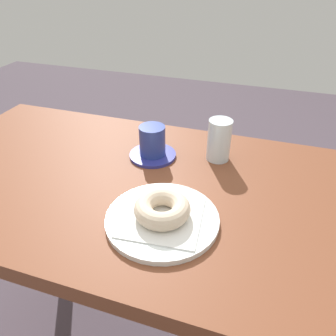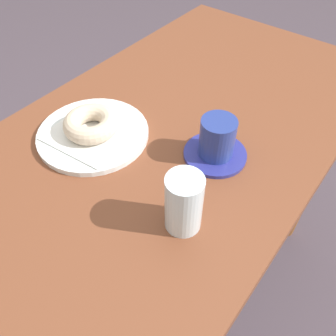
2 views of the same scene
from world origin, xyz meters
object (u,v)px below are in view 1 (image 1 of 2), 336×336
(donut_sugar_ring, at_px, (162,209))
(coffee_cup, at_px, (152,144))
(plate_sugar_ring, at_px, (162,219))
(water_glass, at_px, (219,140))

(donut_sugar_ring, xyz_separation_m, coffee_cup, (-0.11, 0.23, 0.00))
(plate_sugar_ring, bearing_deg, coffee_cup, 114.79)
(donut_sugar_ring, height_order, coffee_cup, coffee_cup)
(plate_sugar_ring, xyz_separation_m, donut_sugar_ring, (0.00, 0.00, 0.03))
(plate_sugar_ring, xyz_separation_m, water_glass, (0.06, 0.28, 0.05))
(donut_sugar_ring, distance_m, water_glass, 0.29)
(water_glass, relative_size, coffee_cup, 0.89)
(donut_sugar_ring, bearing_deg, coffee_cup, 114.79)
(donut_sugar_ring, xyz_separation_m, water_glass, (0.06, 0.28, 0.02))
(donut_sugar_ring, relative_size, coffee_cup, 0.91)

